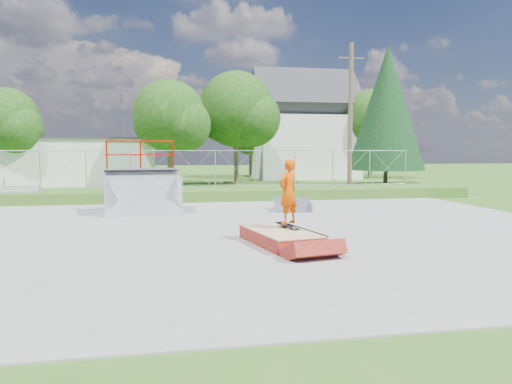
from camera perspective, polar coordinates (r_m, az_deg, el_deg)
ground at (r=14.09m, az=0.11°, el=-4.67°), size 120.00×120.00×0.00m
concrete_pad at (r=14.08m, az=0.11°, el=-4.59°), size 20.00×16.00×0.04m
grass_berm at (r=23.38m, az=-4.39°, el=-0.25°), size 24.00×3.00×0.50m
grind_box at (r=12.24m, az=2.79°, el=-5.24°), size 1.68×2.73×0.38m
quarter_pipe at (r=18.45m, az=-12.84°, el=1.65°), size 2.86×2.48×2.67m
flat_bank_ramp at (r=18.92m, az=4.20°, el=-1.57°), size 1.64×1.72×0.43m
skateboard at (r=12.49m, az=3.69°, el=-3.96°), size 0.51×0.82×0.13m
skater at (r=12.39m, az=3.71°, el=-0.29°), size 0.70×0.64×1.60m
concrete_stairs at (r=23.16m, az=-25.53°, el=-0.39°), size 1.50×1.60×0.80m
chain_link_fence at (r=24.30m, az=-4.68°, el=2.66°), size 20.00×0.06×1.80m
utility_building_flat at (r=36.03m, az=-19.54°, el=3.28°), size 10.00×6.00×3.00m
gable_house at (r=41.34m, az=5.44°, el=6.95°), size 8.40×6.08×8.94m
utility_pole at (r=27.63m, az=10.74°, el=8.25°), size 0.24×0.24×8.00m
tree_left_near at (r=31.53m, az=-9.41°, el=8.28°), size 4.76×4.48×6.65m
tree_center at (r=33.98m, az=-1.76°, el=9.12°), size 5.44×5.12×7.60m
tree_left_far at (r=34.72m, az=-26.39°, el=7.02°), size 4.42×4.16×6.18m
tree_right_far at (r=41.17m, az=13.43°, el=7.83°), size 5.10×4.80×7.12m
tree_back_mid at (r=42.25m, az=-0.25°, el=6.65°), size 4.08×3.84×5.70m
conifer_tree at (r=34.07m, az=14.74°, el=9.29°), size 5.04×5.04×9.10m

